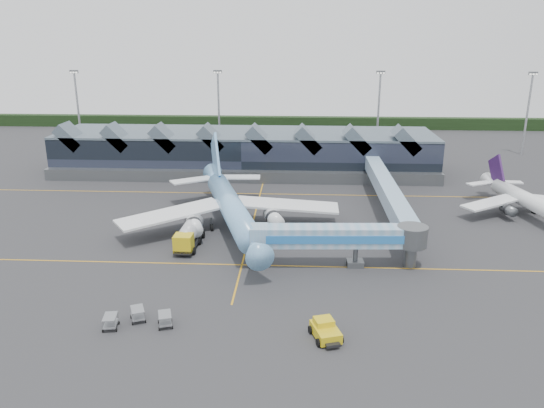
# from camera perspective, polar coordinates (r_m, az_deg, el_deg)

# --- Properties ---
(ground) EXTENTS (260.00, 260.00, 0.00)m
(ground) POSITION_cam_1_polar(r_m,az_deg,el_deg) (85.11, -2.68, -4.33)
(ground) COLOR #2D2D30
(ground) RESTS_ON ground
(taxi_stripes) EXTENTS (120.00, 60.00, 0.01)m
(taxi_stripes) POSITION_cam_1_polar(r_m,az_deg,el_deg) (94.40, -2.09, -2.04)
(taxi_stripes) COLOR orange
(taxi_stripes) RESTS_ON ground
(tree_line_far) EXTENTS (260.00, 4.00, 4.00)m
(tree_line_far) POSITION_cam_1_polar(r_m,az_deg,el_deg) (190.96, 0.56, 8.79)
(tree_line_far) COLOR black
(tree_line_far) RESTS_ON ground
(terminal) EXTENTS (90.00, 22.25, 12.52)m
(terminal) POSITION_cam_1_polar(r_m,az_deg,el_deg) (129.34, -2.90, 5.69)
(terminal) COLOR black
(terminal) RESTS_ON ground
(light_masts) EXTENTS (132.40, 42.56, 22.45)m
(light_masts) POSITION_cam_1_polar(r_m,az_deg,el_deg) (143.13, 8.29, 9.80)
(light_masts) COLOR #94979C
(light_masts) RESTS_ON ground
(main_airliner) EXTENTS (37.14, 43.71, 14.35)m
(main_airliner) POSITION_cam_1_polar(r_m,az_deg,el_deg) (90.59, -4.51, -0.13)
(main_airliner) COLOR #6693CE
(main_airliner) RESTS_ON ground
(regional_jet) EXTENTS (24.85, 27.50, 9.48)m
(regional_jet) POSITION_cam_1_polar(r_m,az_deg,el_deg) (108.53, 25.46, 0.52)
(regional_jet) COLOR white
(regional_jet) RESTS_ON ground
(jet_bridge) EXTENTS (25.35, 4.96, 6.25)m
(jet_bridge) POSITION_cam_1_polar(r_m,az_deg,el_deg) (76.36, 8.29, -3.59)
(jet_bridge) COLOR #76A6C5
(jet_bridge) RESTS_ON ground
(fuel_truck) EXTENTS (3.50, 11.18, 3.73)m
(fuel_truck) POSITION_cam_1_polar(r_m,az_deg,el_deg) (84.97, -8.83, -3.05)
(fuel_truck) COLOR black
(fuel_truck) RESTS_ON ground
(pushback_tug) EXTENTS (3.88, 5.01, 2.03)m
(pushback_tug) POSITION_cam_1_polar(r_m,az_deg,el_deg) (60.36, 5.77, -13.38)
(pushback_tug) COLOR gold
(pushback_tug) RESTS_ON ground
(baggage_carts) EXTENTS (7.97, 4.37, 1.56)m
(baggage_carts) POSITION_cam_1_polar(r_m,az_deg,el_deg) (64.35, -14.22, -11.80)
(baggage_carts) COLOR gray
(baggage_carts) RESTS_ON ground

